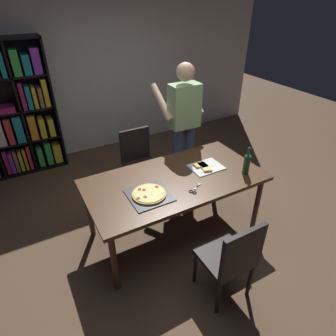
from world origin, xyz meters
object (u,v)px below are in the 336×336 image
bookshelf (4,112)px  kitchen_scissors (194,190)px  wine_bottle (247,164)px  chair_near_camera (232,257)px  person_serving_pizza (183,122)px  dining_table (175,184)px  chair_far_side (139,158)px  pepperoni_pizza_on_tray (149,194)px

bookshelf → kitchen_scissors: size_ratio=10.17×
wine_bottle → kitchen_scissors: (-0.66, 0.01, -0.11)m
chair_near_camera → person_serving_pizza: 1.88m
chair_near_camera → wine_bottle: 1.06m
chair_near_camera → wine_bottle: (0.72, 0.69, 0.36)m
dining_table → wine_bottle: size_ratio=5.99×
dining_table → chair_near_camera: bearing=-90.0°
chair_far_side → pepperoni_pizza_on_tray: 1.20m
bookshelf → chair_near_camera: bearing=-66.5°
bookshelf → person_serving_pizza: bookshelf is taller
chair_far_side → kitchen_scissors: (0.06, -1.25, 0.24)m
bookshelf → wine_bottle: bookshelf is taller
bookshelf → person_serving_pizza: (2.01, -1.62, 0.03)m
chair_near_camera → wine_bottle: bearing=43.6°
chair_far_side → bookshelf: bearing=136.1°
chair_far_side → person_serving_pizza: 0.77m
kitchen_scissors → dining_table: bearing=103.0°
pepperoni_pizza_on_tray → dining_table: bearing=20.3°
wine_bottle → kitchen_scissors: wine_bottle is taller
chair_far_side → chair_near_camera: bearing=-90.0°
pepperoni_pizza_on_tray → wine_bottle: 1.11m
dining_table → kitchen_scissors: (0.06, -0.28, 0.07)m
dining_table → pepperoni_pizza_on_tray: pepperoni_pizza_on_tray is taller
kitchen_scissors → bookshelf: bearing=119.8°
pepperoni_pizza_on_tray → chair_near_camera: bearing=-66.1°
dining_table → chair_near_camera: (-0.00, -0.97, -0.17)m
bookshelf → wine_bottle: bearing=-50.7°
wine_bottle → kitchen_scissors: bearing=179.4°
bookshelf → pepperoni_pizza_on_tray: (1.08, -2.51, -0.20)m
dining_table → bookshelf: 2.79m
chair_far_side → person_serving_pizza: (0.56, -0.22, 0.49)m
bookshelf → pepperoni_pizza_on_tray: bookshelf is taller
pepperoni_pizza_on_tray → chair_far_side: bearing=71.6°
wine_bottle → dining_table: bearing=158.4°
dining_table → pepperoni_pizza_on_tray: bearing=-159.7°
bookshelf → person_serving_pizza: size_ratio=1.11×
chair_far_side → kitchen_scissors: bearing=-87.1°
bookshelf → pepperoni_pizza_on_tray: bearing=-66.6°
chair_near_camera → kitchen_scissors: 0.74m
chair_far_side → dining_table: bearing=-90.0°
kitchen_scissors → wine_bottle: bearing=-0.6°
dining_table → kitchen_scissors: bearing=-77.0°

